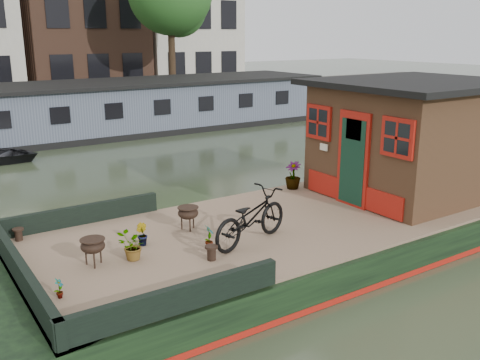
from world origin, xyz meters
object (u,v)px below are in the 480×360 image
cabin (413,136)px  potted_plant_a (209,237)px  bicycle (251,217)px  brazier_rear (188,218)px  brazier_front (93,252)px

cabin → potted_plant_a: bearing=-176.0°
bicycle → potted_plant_a: bicycle is taller
cabin → potted_plant_a: cabin is taller
bicycle → potted_plant_a: (-0.70, 0.16, -0.24)m
potted_plant_a → brazier_rear: 0.96m
brazier_front → brazier_rear: bearing=16.2°
brazier_front → brazier_rear: 1.97m
cabin → potted_plant_a: size_ratio=9.87×
brazier_front → bicycle: bearing=-12.8°
bicycle → brazier_rear: 1.27m
bicycle → cabin: bearing=-98.8°
potted_plant_a → brazier_front: (-1.76, 0.40, 0.01)m
potted_plant_a → brazier_front: bearing=167.4°
bicycle → brazier_rear: (-0.57, 1.11, -0.23)m
bicycle → potted_plant_a: size_ratio=4.18×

